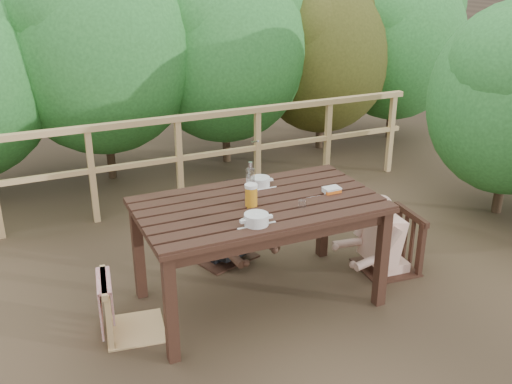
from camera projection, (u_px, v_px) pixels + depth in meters
name	position (u px, v px, depth m)	size (l,w,h in m)	color
ground	(259.00, 299.00, 4.58)	(60.00, 60.00, 0.00)	brown
table	(259.00, 253.00, 4.42)	(1.79, 1.01, 0.83)	black
chair_left	(131.00, 279.00, 4.04)	(0.43, 0.43, 0.86)	#DBB072
chair_far	(220.00, 205.00, 5.04)	(0.50, 0.50, 1.02)	black
chair_right	(390.00, 218.00, 4.85)	(0.47, 0.47, 0.95)	black
woman	(219.00, 196.00, 5.02)	(0.47, 0.58, 1.17)	black
diner_right	(394.00, 207.00, 4.83)	(0.46, 0.57, 1.14)	beige
railing	(179.00, 163.00, 6.07)	(5.60, 0.10, 1.01)	#DBB072
hedge_row	(176.00, 13.00, 6.70)	(6.60, 1.60, 3.80)	#2B6E2D
soup_near	(256.00, 220.00, 3.88)	(0.28, 0.28, 0.09)	white
soup_far	(260.00, 182.00, 4.54)	(0.26, 0.26, 0.09)	white
beer_glass	(251.00, 196.00, 4.16)	(0.09, 0.09, 0.18)	orange
bottle	(250.00, 179.00, 4.34)	(0.07, 0.07, 0.28)	silver
tumbler	(302.00, 205.00, 4.16)	(0.06, 0.06, 0.07)	white
butter_tub	(332.00, 191.00, 4.42)	(0.13, 0.09, 0.06)	white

